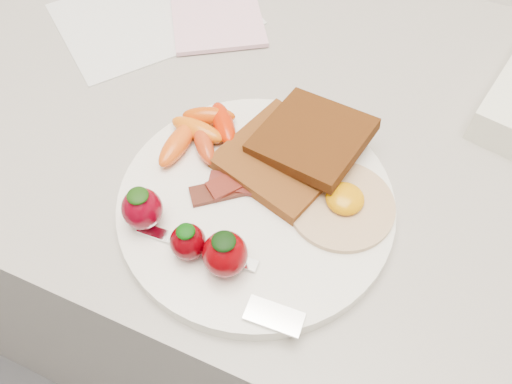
% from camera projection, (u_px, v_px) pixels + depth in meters
% --- Properties ---
extents(counter, '(2.00, 0.60, 0.90)m').
position_uv_depth(counter, '(289.00, 280.00, 0.94)').
color(counter, gray).
rests_on(counter, ground).
extents(plate, '(0.27, 0.27, 0.02)m').
position_uv_depth(plate, '(256.00, 203.00, 0.49)').
color(plate, white).
rests_on(plate, counter).
extents(toast_lower, '(0.14, 0.14, 0.01)m').
position_uv_depth(toast_lower, '(284.00, 158.00, 0.50)').
color(toast_lower, '#4E310D').
rests_on(toast_lower, plate).
extents(toast_upper, '(0.12, 0.12, 0.02)m').
position_uv_depth(toast_upper, '(312.00, 137.00, 0.50)').
color(toast_upper, '#321A09').
rests_on(toast_upper, toast_lower).
extents(fried_egg, '(0.12, 0.12, 0.02)m').
position_uv_depth(fried_egg, '(342.00, 203.00, 0.47)').
color(fried_egg, beige).
rests_on(fried_egg, plate).
extents(bacon_strips, '(0.10, 0.10, 0.01)m').
position_uv_depth(bacon_strips, '(246.00, 183.00, 0.49)').
color(bacon_strips, black).
rests_on(bacon_strips, plate).
extents(baby_carrots, '(0.08, 0.11, 0.02)m').
position_uv_depth(baby_carrots, '(202.00, 131.00, 0.52)').
color(baby_carrots, orange).
rests_on(baby_carrots, plate).
extents(strawberries, '(0.13, 0.05, 0.05)m').
position_uv_depth(strawberries, '(186.00, 234.00, 0.44)').
color(strawberries, '#62000E').
rests_on(strawberries, plate).
extents(fork, '(0.17, 0.05, 0.00)m').
position_uv_depth(fork, '(230.00, 277.00, 0.43)').
color(fork, silver).
rests_on(fork, plate).
extents(paper_sheet, '(0.30, 0.31, 0.00)m').
position_uv_depth(paper_sheet, '(154.00, 14.00, 0.68)').
color(paper_sheet, silver).
rests_on(paper_sheet, counter).
extents(notepad, '(0.19, 0.21, 0.01)m').
position_uv_depth(notepad, '(216.00, 9.00, 0.68)').
color(notepad, '#F1B4C5').
rests_on(notepad, paper_sheet).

